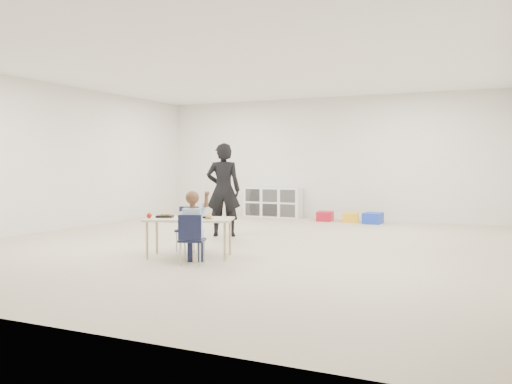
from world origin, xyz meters
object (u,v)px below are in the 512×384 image
at_px(chair_near, 192,239).
at_px(cubby_shelf, 273,202).
at_px(table, 190,237).
at_px(adult, 223,190).
at_px(child, 192,225).

distance_m(chair_near, cubby_shelf, 6.23).
relative_size(table, adult, 0.79).
bearing_deg(adult, cubby_shelf, -104.24).
bearing_deg(cubby_shelf, table, -78.52).
bearing_deg(child, chair_near, 0.00).
xyz_separation_m(table, child, (0.31, -0.43, 0.23)).
height_order(table, chair_near, chair_near).
distance_m(table, cubby_shelf, 5.74).
distance_m(table, chair_near, 0.54).
distance_m(chair_near, adult, 2.73).
relative_size(chair_near, adult, 0.39).
bearing_deg(child, table, 106.33).
bearing_deg(table, cubby_shelf, 82.44).
relative_size(child, cubby_shelf, 0.72).
xyz_separation_m(table, chair_near, (0.31, -0.43, 0.05)).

